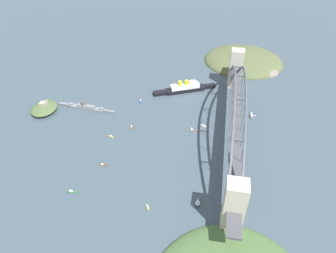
% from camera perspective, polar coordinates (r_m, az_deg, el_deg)
% --- Properties ---
extents(ground_plane, '(1400.00, 1400.00, 0.00)m').
position_cam_1_polar(ground_plane, '(387.41, 11.64, -2.20)').
color(ground_plane, '#3D4C56').
extents(harbor_arch_bridge, '(313.13, 18.50, 77.03)m').
position_cam_1_polar(harbor_arch_bridge, '(367.60, 12.27, 1.56)').
color(harbor_arch_bridge, '#BCB29E').
rests_on(harbor_arch_bridge, ground).
extents(headland_east_shore, '(126.24, 134.11, 28.57)m').
position_cam_1_polar(headland_east_shore, '(563.56, 13.86, 11.45)').
color(headland_east_shore, '#515B38').
rests_on(headland_east_shore, ground).
extents(ocean_liner, '(46.76, 89.93, 17.81)m').
position_cam_1_polar(ocean_liner, '(464.18, 3.08, 7.08)').
color(ocean_liner, black).
rests_on(ocean_liner, ground).
extents(naval_cruiser, '(12.06, 83.27, 16.34)m').
position_cam_1_polar(naval_cruiser, '(441.41, -14.84, 3.42)').
color(naval_cruiser, slate).
rests_on(naval_cruiser, ground).
extents(fort_island_mid_harbor, '(39.87, 33.29, 14.79)m').
position_cam_1_polar(fort_island_mid_harbor, '(454.39, -21.81, 3.16)').
color(fort_island_mid_harbor, '#4C6038').
rests_on(fort_island_mid_harbor, ground).
extents(seaplane_taxiing_near_bridge, '(11.86, 8.43, 4.61)m').
position_cam_1_polar(seaplane_taxiing_near_bridge, '(427.96, 15.19, 1.97)').
color(seaplane_taxiing_near_bridge, '#B7B7B2').
rests_on(seaplane_taxiing_near_bridge, ground).
extents(small_boat_0, '(3.74, 7.71, 2.48)m').
position_cam_1_polar(small_boat_0, '(387.57, -10.45, -1.82)').
color(small_boat_0, gold).
rests_on(small_boat_0, ground).
extents(small_boat_1, '(9.71, 6.28, 10.86)m').
position_cam_1_polar(small_boat_1, '(309.99, 5.56, -13.50)').
color(small_boat_1, black).
rests_on(small_boat_1, ground).
extents(small_boat_2, '(6.48, 4.61, 2.27)m').
position_cam_1_polar(small_boat_2, '(310.20, -3.76, -14.57)').
color(small_boat_2, gold).
rests_on(small_boat_2, ground).
extents(small_boat_3, '(11.69, 2.64, 2.58)m').
position_cam_1_polar(small_boat_3, '(444.75, -5.07, 4.72)').
color(small_boat_3, '#234C8C').
rests_on(small_boat_3, ground).
extents(small_boat_4, '(2.36, 8.45, 2.10)m').
position_cam_1_polar(small_boat_4, '(353.75, -11.90, -6.91)').
color(small_boat_4, brown).
rests_on(small_boat_4, ground).
extents(small_boat_5, '(10.00, 2.52, 2.34)m').
position_cam_1_polar(small_boat_5, '(398.46, -6.70, -0.06)').
color(small_boat_5, brown).
rests_on(small_boat_5, ground).
extents(small_boat_6, '(4.19, 7.68, 2.47)m').
position_cam_1_polar(small_boat_6, '(399.92, 6.56, 0.13)').
color(small_boat_6, silver).
rests_on(small_boat_6, ground).
extents(small_boat_7, '(2.77, 11.04, 2.32)m').
position_cam_1_polar(small_boat_7, '(335.78, -17.30, -11.36)').
color(small_boat_7, '#2D6B3D').
rests_on(small_boat_7, ground).
extents(small_boat_8, '(6.23, 4.64, 6.67)m').
position_cam_1_polar(small_boat_8, '(390.44, 4.36, -0.39)').
color(small_boat_8, brown).
rests_on(small_boat_8, ground).
extents(channel_marker_buoy, '(2.20, 2.20, 2.75)m').
position_cam_1_polar(channel_marker_buoy, '(391.19, 5.49, -0.76)').
color(channel_marker_buoy, red).
rests_on(channel_marker_buoy, ground).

